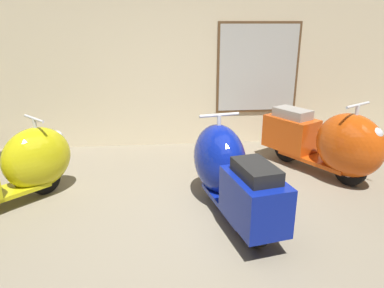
% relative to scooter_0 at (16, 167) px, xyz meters
% --- Properties ---
extents(ground_plane, '(60.00, 60.00, 0.00)m').
position_rel_scooter_0_xyz_m(ground_plane, '(1.98, -1.14, -0.46)').
color(ground_plane, gray).
extents(showroom_back_wall, '(18.00, 0.24, 3.75)m').
position_rel_scooter_0_xyz_m(showroom_back_wall, '(1.99, 2.09, 1.41)').
color(showroom_back_wall, beige).
rests_on(showroom_back_wall, ground).
extents(scooter_0, '(1.52, 1.46, 1.00)m').
position_rel_scooter_0_xyz_m(scooter_0, '(0.00, 0.00, 0.00)').
color(scooter_0, black).
rests_on(scooter_0, ground).
extents(scooter_1, '(0.84, 1.83, 1.08)m').
position_rel_scooter_0_xyz_m(scooter_1, '(2.45, -0.45, 0.04)').
color(scooter_1, black).
rests_on(scooter_1, ground).
extents(scooter_2, '(1.35, 1.82, 1.10)m').
position_rel_scooter_0_xyz_m(scooter_2, '(4.03, 0.37, 0.05)').
color(scooter_2, black).
rests_on(scooter_2, ground).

